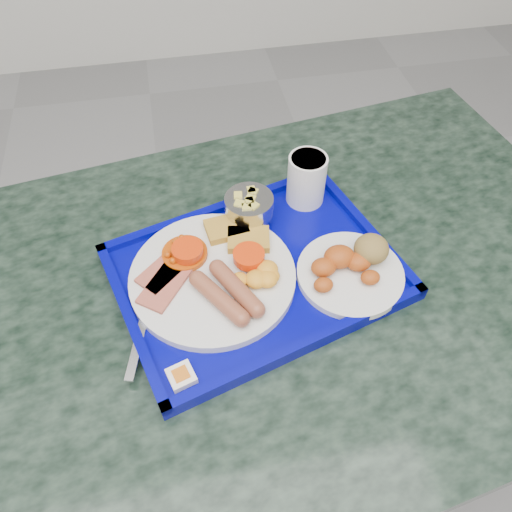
{
  "coord_description": "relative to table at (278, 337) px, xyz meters",
  "views": [
    {
      "loc": [
        0.11,
        0.36,
        1.44
      ],
      "look_at": [
        0.2,
        0.87,
        0.81
      ],
      "focal_mm": 35.0,
      "sensor_mm": 36.0,
      "label": 1
    }
  ],
  "objects": [
    {
      "name": "jam_packet",
      "position": [
        -0.18,
        -0.16,
        0.22
      ],
      "size": [
        0.05,
        0.05,
        0.01
      ],
      "rotation": [
        0.0,
        0.0,
        0.3
      ],
      "color": "white",
      "rests_on": "tray"
    },
    {
      "name": "tray",
      "position": [
        -0.04,
        0.01,
        0.2
      ],
      "size": [
        0.53,
        0.45,
        0.03
      ],
      "rotation": [
        0.0,
        0.0,
        0.28
      ],
      "color": "#020387",
      "rests_on": "table"
    },
    {
      "name": "main_plate",
      "position": [
        -0.11,
        0.01,
        0.22
      ],
      "size": [
        0.28,
        0.28,
        0.04
      ],
      "rotation": [
        0.0,
        0.0,
        0.43
      ],
      "color": "silver",
      "rests_on": "tray"
    },
    {
      "name": "knife",
      "position": [
        -0.23,
        -0.05,
        0.21
      ],
      "size": [
        0.06,
        0.19,
        0.0
      ],
      "primitive_type": "cube",
      "rotation": [
        0.0,
        0.0,
        -0.26
      ],
      "color": "silver",
      "rests_on": "tray"
    },
    {
      "name": "bread_plate",
      "position": [
        0.11,
        -0.02,
        0.23
      ],
      "size": [
        0.18,
        0.18,
        0.06
      ],
      "rotation": [
        0.0,
        0.0,
        0.39
      ],
      "color": "silver",
      "rests_on": "tray"
    },
    {
      "name": "fruit_bowl",
      "position": [
        -0.03,
        0.13,
        0.25
      ],
      "size": [
        0.09,
        0.09,
        0.06
      ],
      "color": "silver",
      "rests_on": "tray"
    },
    {
      "name": "juice_cup",
      "position": [
        0.08,
        0.17,
        0.26
      ],
      "size": [
        0.07,
        0.07,
        0.1
      ],
      "color": "white",
      "rests_on": "tray"
    },
    {
      "name": "spoon",
      "position": [
        -0.19,
        0.02,
        0.21
      ],
      "size": [
        0.09,
        0.17,
        0.01
      ],
      "rotation": [
        0.0,
        0.0,
        0.41
      ],
      "color": "silver",
      "rests_on": "tray"
    },
    {
      "name": "table",
      "position": [
        0.0,
        0.0,
        0.0
      ],
      "size": [
        1.32,
        0.98,
        0.76
      ],
      "rotation": [
        0.0,
        0.0,
        0.16
      ],
      "color": "gray",
      "rests_on": "floor"
    }
  ]
}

